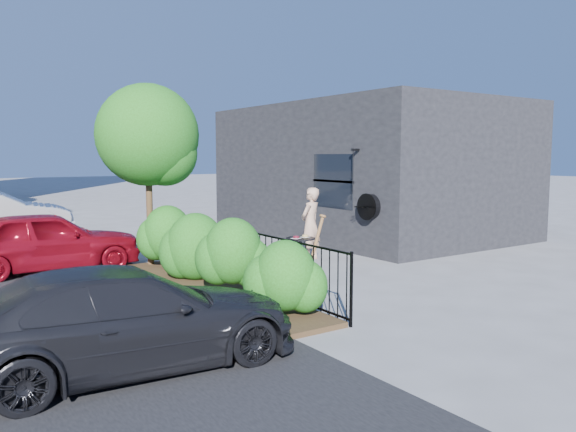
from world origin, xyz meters
TOP-DOWN VIEW (x-y plane):
  - ground at (0.00, 0.00)m, footprint 120.00×120.00m
  - shop_building at (5.50, 4.50)m, footprint 6.22×9.00m
  - fence at (-1.50, 0.00)m, footprint 0.05×6.05m
  - planting_bed at (-2.20, 0.00)m, footprint 1.30×6.00m
  - shrubs at (-2.10, 0.10)m, footprint 1.10×5.60m
  - patio_tree at (-2.24, 2.76)m, footprint 2.20×2.20m
  - cafe_table at (0.02, 0.37)m, footprint 0.61×0.61m
  - woman at (1.16, 1.56)m, footprint 0.74×0.63m
  - shovel at (-1.26, -1.70)m, footprint 0.52×0.20m
  - car_red at (-4.27, 3.67)m, footprint 3.92×1.75m
  - car_darkgrey at (-4.67, -2.73)m, footprint 4.17×1.88m

SIDE VIEW (x-z plane):
  - ground at x=0.00m, z-range 0.00..0.00m
  - planting_bed at x=-2.20m, z-range 0.00..0.08m
  - cafe_table at x=0.02m, z-range 0.12..0.94m
  - fence at x=-1.50m, z-range 0.01..1.11m
  - car_darkgrey at x=-4.67m, z-range 0.00..1.18m
  - car_red at x=-4.27m, z-range 0.00..1.31m
  - shovel at x=-1.26m, z-range -0.09..1.43m
  - shrubs at x=-2.10m, z-range 0.08..1.32m
  - woman at x=1.16m, z-range 0.00..1.72m
  - shop_building at x=5.50m, z-range 0.00..4.00m
  - patio_tree at x=-2.24m, z-range 0.79..4.73m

